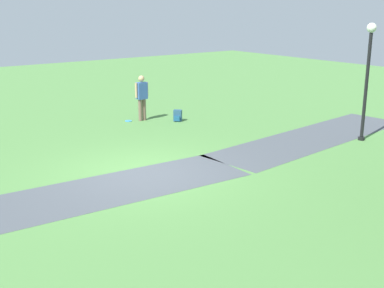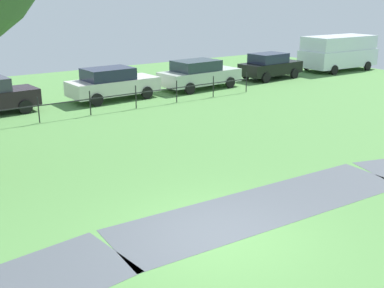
{
  "view_description": "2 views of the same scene",
  "coord_description": "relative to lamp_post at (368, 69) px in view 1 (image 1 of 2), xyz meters",
  "views": [
    {
      "loc": [
        6.09,
        10.07,
        4.01
      ],
      "look_at": [
        -0.65,
        1.09,
        0.86
      ],
      "focal_mm": 46.97,
      "sensor_mm": 36.0,
      "label": 1
    },
    {
      "loc": [
        -5.65,
        -7.08,
        4.88
      ],
      "look_at": [
        0.72,
        1.93,
        1.43
      ],
      "focal_mm": 44.43,
      "sensor_mm": 36.0,
      "label": 2
    }
  ],
  "objects": [
    {
      "name": "lamp_post",
      "position": [
        0.0,
        0.0,
        0.0
      ],
      "size": [
        0.28,
        0.28,
        3.49
      ],
      "color": "black",
      "rests_on": "ground"
    },
    {
      "name": "man_near_boulder",
      "position": [
        3.94,
        -6.3,
        -1.23
      ],
      "size": [
        0.52,
        0.24,
        1.6
      ],
      "color": "#745B4C",
      "rests_on": "ground"
    },
    {
      "name": "footpath_segment_near",
      "position": [
        0.88,
        -1.09,
        -2.15
      ],
      "size": [
        8.17,
        2.86,
        0.01
      ],
      "color": "#484E55",
      "rests_on": "ground"
    },
    {
      "name": "footpath_segment_mid",
      "position": [
        8.85,
        -0.87,
        -2.15
      ],
      "size": [
        8.1,
        2.44,
        0.01
      ],
      "color": "#484E55",
      "rests_on": "ground"
    },
    {
      "name": "spare_backpack_on_lawn",
      "position": [
        3.01,
        -5.45,
        -1.96
      ],
      "size": [
        0.35,
        0.35,
        0.4
      ],
      "color": "navy",
      "rests_on": "ground"
    },
    {
      "name": "ground_plane",
      "position": [
        6.9,
        -1.36,
        -2.16
      ],
      "size": [
        48.0,
        48.0,
        0.0
      ],
      "primitive_type": "plane",
      "color": "#4F8342"
    },
    {
      "name": "frisbee_on_grass",
      "position": [
        4.4,
        -6.49,
        -2.15
      ],
      "size": [
        0.24,
        0.24,
        0.02
      ],
      "color": "#3992D6",
      "rests_on": "ground"
    }
  ]
}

